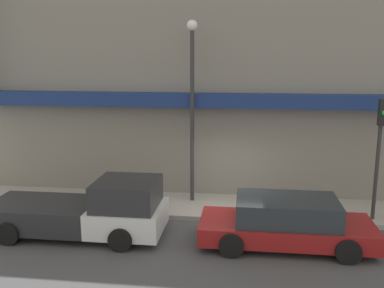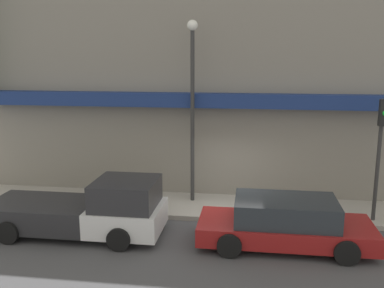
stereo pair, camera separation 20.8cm
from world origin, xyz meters
TOP-DOWN VIEW (x-y plane):
  - ground_plane at (0.00, 0.00)m, footprint 80.00×80.00m
  - sidewalk at (0.00, 1.21)m, footprint 36.00×2.42m
  - building at (-0.02, 3.90)m, footprint 19.80×3.80m
  - pickup_truck at (-4.00, -1.43)m, footprint 5.27×2.16m
  - parked_car at (1.78, -1.43)m, footprint 4.83×2.12m
  - fire_hydrant at (-3.84, 0.75)m, footprint 0.20×0.20m
  - street_lamp at (-1.27, 1.62)m, footprint 0.36×0.36m
  - traffic_light at (4.68, 0.44)m, footprint 0.28×0.42m

SIDE VIEW (x-z plane):
  - ground_plane at x=0.00m, z-range 0.00..0.00m
  - sidewalk at x=0.00m, z-range 0.00..0.16m
  - fire_hydrant at x=-3.84m, z-range 0.16..0.76m
  - parked_car at x=1.78m, z-range -0.01..1.36m
  - pickup_truck at x=-4.00m, z-range -0.11..1.62m
  - traffic_light at x=4.68m, z-range 0.87..4.71m
  - street_lamp at x=-1.27m, z-range 0.88..7.16m
  - building at x=-0.02m, z-range -0.19..10.19m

